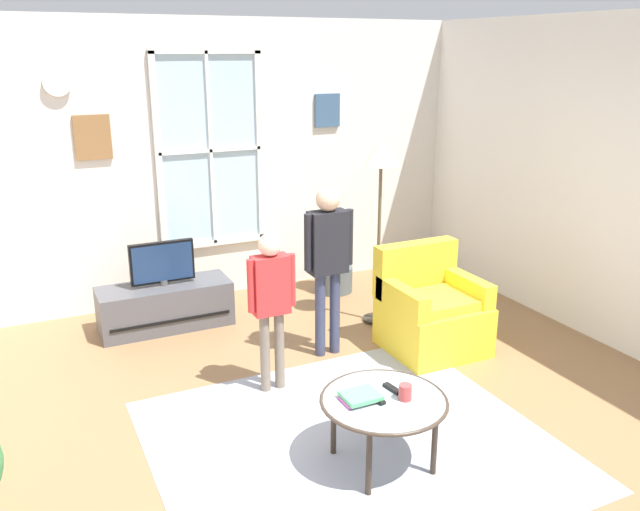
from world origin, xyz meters
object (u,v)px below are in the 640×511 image
television (162,263)px  person_black_shirt (328,252)px  armchair (431,312)px  book_stack (361,397)px  person_red_shirt (271,294)px  cup (405,392)px  remote_near_cup (376,399)px  potted_plant_by_window (334,261)px  coffee_table (384,403)px  floor_lamp (381,172)px  tv_stand (165,306)px  remote_near_books (392,389)px

television → person_black_shirt: size_ratio=0.40×
armchair → television: bearing=144.0°
television → book_stack: (0.59, -2.61, -0.16)m
person_red_shirt → person_black_shirt: 0.75m
cup → remote_near_cup: cup is taller
television → potted_plant_by_window: television is taller
person_red_shirt → potted_plant_by_window: bearing=51.2°
potted_plant_by_window → person_black_shirt: bearing=-118.6°
person_red_shirt → coffee_table: bearing=-77.4°
remote_near_cup → floor_lamp: bearing=59.3°
remote_near_cup → person_red_shirt: bearing=100.2°
tv_stand → coffee_table: size_ratio=1.52×
person_black_shirt → floor_lamp: floor_lamp is taller
person_black_shirt → person_red_shirt: bearing=-150.0°
book_stack → person_red_shirt: bearing=96.6°
tv_stand → television: size_ratio=2.06×
television → book_stack: bearing=-77.3°
coffee_table → armchair: bearing=46.0°
potted_plant_by_window → floor_lamp: 1.41m
tv_stand → person_red_shirt: size_ratio=0.97×
television → coffee_table: bearing=-74.9°
television → remote_near_books: television is taller
remote_near_cup → person_red_shirt: (-0.21, 1.16, 0.31)m
person_red_shirt → television: bearing=107.0°
cup → person_red_shirt: person_red_shirt is taller
book_stack → cup: cup is taller
cup → potted_plant_by_window: bearing=71.3°
armchair → person_black_shirt: bearing=161.7°
book_stack → remote_near_books: 0.24m
remote_near_cup → person_black_shirt: person_black_shirt is taller
potted_plant_by_window → floor_lamp: (0.00, -0.90, 1.09)m
armchair → book_stack: size_ratio=3.64×
coffee_table → tv_stand: bearing=105.1°
armchair → cup: 1.72m
book_stack → remote_near_cup: book_stack is taller
remote_near_cup → person_black_shirt: 1.64m
potted_plant_by_window → remote_near_cup: bearing=-112.0°
book_stack → person_black_shirt: bearing=71.0°
floor_lamp → person_black_shirt: bearing=-149.8°
tv_stand → coffee_table: 2.77m
tv_stand → cup: (0.83, -2.72, 0.29)m
coffee_table → remote_near_books: bearing=35.2°
book_stack → floor_lamp: size_ratio=0.14×
cup → book_stack: bearing=156.5°
armchair → coffee_table: size_ratio=1.12×
coffee_table → remote_near_cup: bearing=170.9°
book_stack → remote_near_cup: bearing=-27.5°
cup → person_black_shirt: (0.27, 1.59, 0.40)m
floor_lamp → book_stack: bearing=-123.0°
armchair → remote_near_books: size_ratio=6.21×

